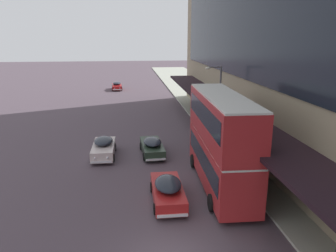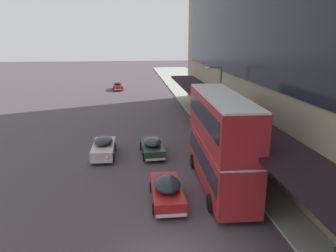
% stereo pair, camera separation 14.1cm
% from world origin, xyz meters
% --- Properties ---
extents(transit_bus_kerbside_front, '(2.90, 9.96, 6.09)m').
position_xyz_m(transit_bus_kerbside_front, '(4.28, 7.19, 3.28)').
color(transit_bus_kerbside_front, '#AD2427').
rests_on(transit_bus_kerbside_front, ground).
extents(sedan_lead_near, '(1.95, 4.60, 1.44)m').
position_xyz_m(sedan_lead_near, '(0.36, 13.68, 0.72)').
color(sedan_lead_near, '#233225').
rests_on(sedan_lead_near, ground).
extents(sedan_far_back, '(1.91, 4.50, 1.54)m').
position_xyz_m(sedan_far_back, '(-3.60, 13.75, 0.77)').
color(sedan_far_back, beige).
rests_on(sedan_far_back, ground).
extents(sedan_second_mid, '(1.93, 4.51, 1.44)m').
position_xyz_m(sedan_second_mid, '(-3.46, 48.45, 0.72)').
color(sedan_second_mid, '#A91618').
rests_on(sedan_second_mid, ground).
extents(sedan_trailing_mid, '(1.91, 4.61, 1.58)m').
position_xyz_m(sedan_trailing_mid, '(0.67, 5.48, 0.77)').
color(sedan_trailing_mid, '#AA1D1D').
rests_on(sedan_trailing_mid, ground).
extents(street_lamp, '(1.50, 0.28, 6.89)m').
position_xyz_m(street_lamp, '(6.50, 16.11, 4.16)').
color(street_lamp, '#4C4C51').
rests_on(street_lamp, sidewalk_kerb).
extents(fire_hydrant, '(0.20, 0.40, 0.70)m').
position_xyz_m(fire_hydrant, '(6.38, 11.21, 0.49)').
color(fire_hydrant, red).
rests_on(fire_hydrant, sidewalk_kerb).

